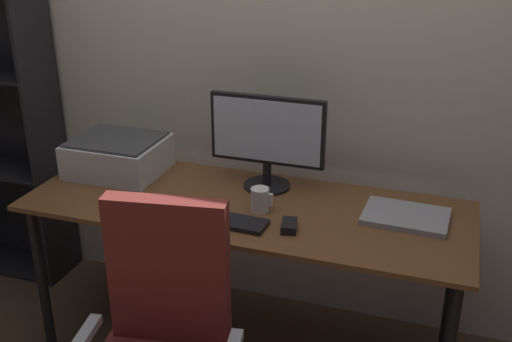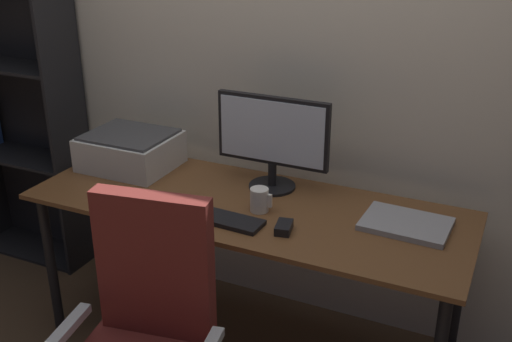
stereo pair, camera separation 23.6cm
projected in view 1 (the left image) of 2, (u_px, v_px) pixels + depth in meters
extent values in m
cube|color=beige|center=(282.00, 42.00, 2.68)|extent=(6.40, 0.10, 2.60)
cube|color=brown|center=(245.00, 206.00, 2.47)|extent=(1.80, 0.65, 0.02)
cylinder|color=black|center=(42.00, 281.00, 2.63)|extent=(0.04, 0.04, 0.72)
cylinder|color=black|center=(108.00, 225.00, 3.10)|extent=(0.04, 0.04, 0.72)
cylinder|color=black|center=(452.00, 285.00, 2.60)|extent=(0.04, 0.04, 0.72)
cylinder|color=black|center=(267.00, 185.00, 2.62)|extent=(0.20, 0.20, 0.01)
cylinder|color=black|center=(267.00, 173.00, 2.60)|extent=(0.04, 0.04, 0.10)
cube|color=black|center=(267.00, 130.00, 2.52)|extent=(0.49, 0.03, 0.29)
cube|color=silver|center=(266.00, 131.00, 2.51)|extent=(0.46, 0.01, 0.26)
cube|color=black|center=(230.00, 221.00, 2.31)|extent=(0.29, 0.12, 0.02)
cube|color=black|center=(289.00, 226.00, 2.26)|extent=(0.07, 0.11, 0.03)
cylinder|color=white|center=(260.00, 200.00, 2.39)|extent=(0.07, 0.07, 0.10)
cube|color=white|center=(271.00, 200.00, 2.38)|extent=(0.02, 0.01, 0.05)
cube|color=#99999E|center=(406.00, 216.00, 2.34)|extent=(0.33, 0.24, 0.02)
cube|color=silver|center=(118.00, 156.00, 2.74)|extent=(0.40, 0.34, 0.15)
cube|color=#424244|center=(116.00, 139.00, 2.71)|extent=(0.37, 0.31, 0.01)
cube|color=maroon|center=(168.00, 271.00, 1.99)|extent=(0.41, 0.13, 0.52)
cube|color=black|center=(46.00, 128.00, 3.01)|extent=(0.02, 0.28, 1.68)
cube|color=black|center=(7.00, 113.00, 3.23)|extent=(0.70, 0.01, 1.68)
cube|color=black|center=(14.00, 261.00, 3.44)|extent=(0.67, 0.26, 0.02)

